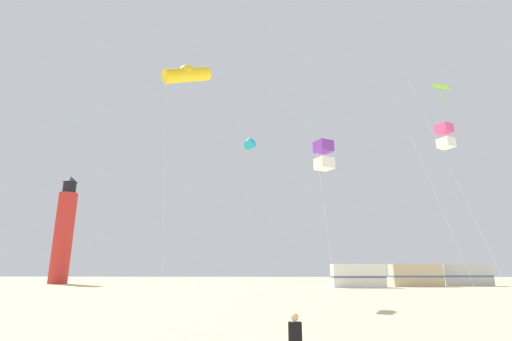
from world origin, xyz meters
TOP-DOWN VIEW (x-y plane):
  - kite_flyer_standing at (1.83, 4.48)m, footprint 0.35×0.52m
  - kite_tube_gold at (-2.95, 10.74)m, footprint 2.45×2.15m
  - kite_box_violet at (3.31, 8.08)m, footprint 0.82×0.82m
  - kite_tube_cyan at (-0.49, 22.60)m, footprint 1.12×2.54m
  - kite_box_rainbow at (9.29, 10.68)m, footprint 1.97×1.97m
  - kite_diamond_lime at (11.53, 15.03)m, footprint 3.48×2.97m
  - lighthouse_distant at (-31.55, 51.79)m, footprint 2.80×2.80m
  - rv_van_white at (11.72, 42.84)m, footprint 6.52×2.58m
  - rv_van_tan at (19.87, 45.86)m, footprint 6.50×2.51m
  - rv_van_silver at (27.17, 47.90)m, footprint 6.47×2.44m

SIDE VIEW (x-z plane):
  - kite_flyer_standing at x=1.83m, z-range 0.03..1.19m
  - rv_van_white at x=11.72m, z-range -0.01..2.79m
  - rv_van_tan at x=19.87m, z-range -0.01..2.79m
  - rv_van_silver at x=27.17m, z-range -0.01..2.79m
  - kite_box_violet at x=3.31m, z-range 3.00..10.17m
  - lighthouse_distant at x=-31.55m, z-range -0.56..16.24m
  - kite_box_rainbow at x=9.29m, z-range 3.81..12.62m
  - kite_tube_gold at x=-2.95m, z-range 5.52..17.97m
  - kite_tube_cyan at x=-0.49m, z-range 5.64..18.32m
  - kite_diamond_lime at x=11.53m, z-range 5.71..18.94m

